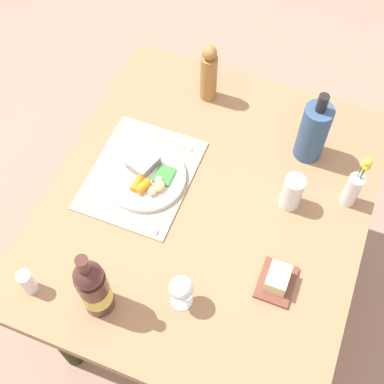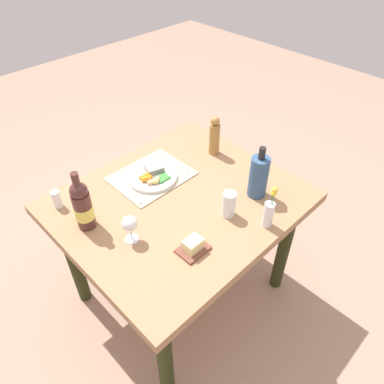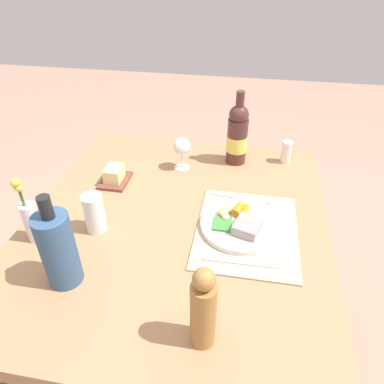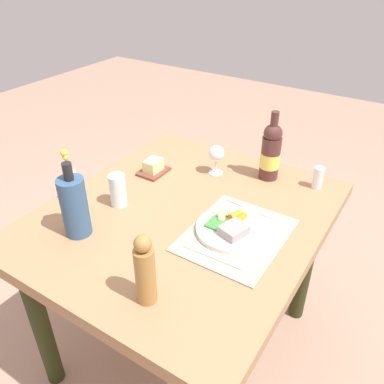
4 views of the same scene
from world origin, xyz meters
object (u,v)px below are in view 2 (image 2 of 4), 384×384
Objects in this scene: pepper_mill at (214,136)px; wine_glass at (130,224)px; dining_table at (179,214)px; cooler_bottle at (259,176)px; wine_bottle at (83,206)px; dinner_plate at (153,176)px; butter_dish at (193,246)px; knife at (130,192)px; water_tumbler at (229,206)px; salt_shaker at (57,199)px; flower_vase at (269,212)px; fork at (173,164)px.

wine_glass is at bearing 14.92° from pepper_mill.
cooler_bottle reaches higher than dining_table.
dining_table is 3.77× the size of wine_bottle.
pepper_mill is (-0.40, 0.06, 0.09)m from dinner_plate.
butter_dish is at bearing 4.34° from cooler_bottle.
knife is at bearing 3.45° from dinner_plate.
wine_glass is (0.18, 0.25, 0.08)m from knife.
wine_bottle reaches higher than water_tumbler.
wine_glass is at bearing 106.47° from salt_shaker.
flower_vase is 1.73× the size of water_tumbler.
cooler_bottle is (-0.30, 0.24, 0.22)m from dining_table.
knife is (0.15, -0.20, 0.11)m from dining_table.
pepper_mill is 0.41m from cooler_bottle.
flower_vase is 1.70× the size of wine_glass.
salt_shaker is at bearing -14.48° from fork.
flower_vase reaches higher than salt_shaker.
pepper_mill reaches higher than water_tumbler.
knife is 0.69× the size of wine_bottle.
wine_glass is at bearing -57.84° from butter_dish.
water_tumbler is at bearing 79.71° from fork.
salt_shaker is 0.71× the size of butter_dish.
dining_table is 0.44m from cooler_bottle.
salt_shaker is at bearing -81.54° from wine_bottle.
pepper_mill is 0.83× the size of cooler_bottle.
pepper_mill is at bearing 171.42° from dinner_plate.
salt_shaker is 0.72× the size of water_tumbler.
salt_shaker is (0.45, -0.15, 0.03)m from dinner_plate.
dinner_plate is at bearing -57.37° from cooler_bottle.
cooler_bottle is at bearing 162.59° from wine_glass.
fork is at bearing -126.65° from dining_table.
water_tumbler is 0.65m from wine_bottle.
dinner_plate is 2.79× the size of salt_shaker.
pepper_mill is 0.89m from salt_shaker.
dining_table is 0.25m from dinner_plate.
cooler_bottle is (-0.45, 0.44, 0.10)m from knife.
flower_vase is (-0.00, 0.63, 0.07)m from fork.
flower_vase is 0.75× the size of wine_bottle.
fork is 0.56m from wine_glass.
fork is 1.61× the size of wine_glass.
cooler_bottle reaches higher than butter_dish.
fork is 0.59m from wine_bottle.
cooler_bottle is at bearing 179.45° from water_tumbler.
flower_vase reaches higher than butter_dish.
fork is 0.63m from flower_vase.
wine_bottle is 1.08× the size of cooler_bottle.
flower_vase is at bearing 50.90° from cooler_bottle.
flower_vase is at bearing 104.14° from dinner_plate.
dining_table is 5.01× the size of flower_vase.
wine_glass is 0.65m from cooler_bottle.
flower_vase reaches higher than water_tumbler.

